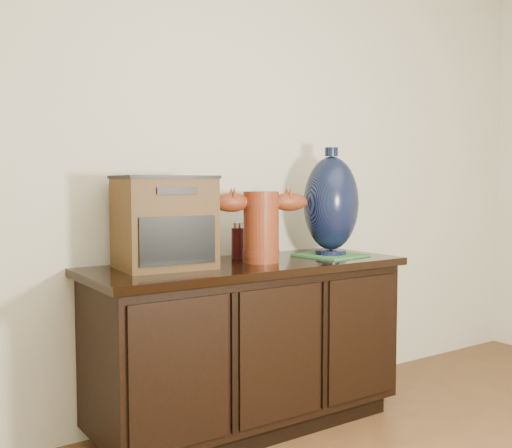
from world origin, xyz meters
TOP-DOWN VIEW (x-y plane):
  - sideboard at (0.00, 2.23)m, footprint 1.46×0.56m
  - terracotta_vessel at (0.05, 2.20)m, footprint 0.45×0.20m
  - tv_radio at (-0.38, 2.28)m, footprint 0.41×0.34m
  - green_mat at (0.47, 2.20)m, footprint 0.32×0.32m
  - lamp_base at (0.47, 2.20)m, footprint 0.30×0.30m
  - spray_can at (0.04, 2.37)m, footprint 0.06×0.06m

SIDE VIEW (x-z plane):
  - sideboard at x=0.00m, z-range 0.01..0.76m
  - green_mat at x=0.47m, z-range 0.76..0.76m
  - spray_can at x=0.04m, z-range 0.75..0.92m
  - terracotta_vessel at x=0.05m, z-range 0.78..1.09m
  - tv_radio at x=-0.38m, z-range 0.75..1.14m
  - lamp_base at x=0.47m, z-range 0.75..1.27m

